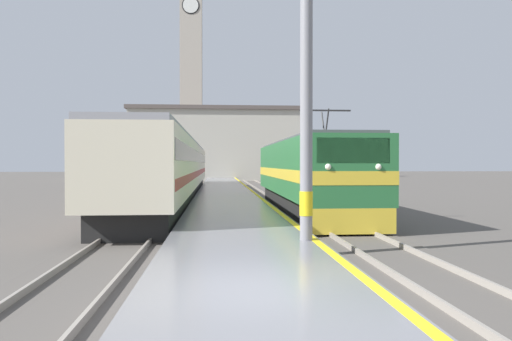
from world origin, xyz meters
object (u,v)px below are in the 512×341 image
(locomotive_train, at_px, (306,175))
(catenary_mast, at_px, (308,78))
(passenger_train, at_px, (176,168))
(clock_tower, at_px, (191,72))

(locomotive_train, height_order, catenary_mast, catenary_mast)
(passenger_train, bearing_deg, catenary_mast, -76.49)
(clock_tower, bearing_deg, passenger_train, -88.49)
(locomotive_train, relative_size, passenger_train, 0.44)
(locomotive_train, xyz_separation_m, clock_tower, (-7.98, 52.04, 14.24))
(locomotive_train, xyz_separation_m, catenary_mast, (-2.00, -11.20, 2.63))
(passenger_train, height_order, catenary_mast, catenary_mast)
(clock_tower, bearing_deg, catenary_mast, -84.59)
(locomotive_train, bearing_deg, clock_tower, 98.72)
(locomotive_train, height_order, passenger_train, locomotive_train)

